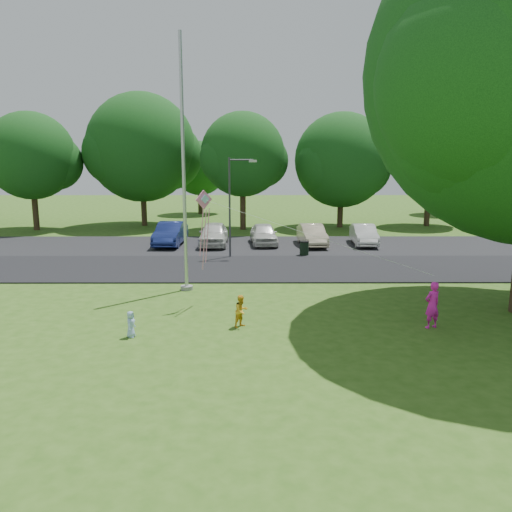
{
  "coord_description": "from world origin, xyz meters",
  "views": [
    {
      "loc": [
        -0.73,
        -14.85,
        5.26
      ],
      "look_at": [
        -0.66,
        4.0,
        1.6
      ],
      "focal_mm": 35.0,
      "sensor_mm": 36.0,
      "label": 1
    }
  ],
  "objects_px": {
    "flagpole": "(184,188)",
    "street_lamp": "(234,198)",
    "trash_can": "(304,249)",
    "woman": "(432,305)",
    "child_blue": "(131,324)",
    "kite": "(209,212)",
    "child_yellow": "(241,311)"
  },
  "relations": [
    {
      "from": "child_yellow",
      "to": "flagpole",
      "type": "bearing_deg",
      "value": 72.07
    },
    {
      "from": "flagpole",
      "to": "child_blue",
      "type": "relative_size",
      "value": 12.42
    },
    {
      "from": "woman",
      "to": "kite",
      "type": "height_order",
      "value": "kite"
    },
    {
      "from": "kite",
      "to": "flagpole",
      "type": "bearing_deg",
      "value": 78.24
    },
    {
      "from": "child_blue",
      "to": "street_lamp",
      "type": "bearing_deg",
      "value": -2.29
    },
    {
      "from": "street_lamp",
      "to": "child_yellow",
      "type": "xyz_separation_m",
      "value": [
        0.69,
        -11.46,
        -2.7
      ]
    },
    {
      "from": "trash_can",
      "to": "street_lamp",
      "type": "bearing_deg",
      "value": -173.95
    },
    {
      "from": "trash_can",
      "to": "woman",
      "type": "distance_m",
      "value": 12.34
    },
    {
      "from": "street_lamp",
      "to": "trash_can",
      "type": "height_order",
      "value": "street_lamp"
    },
    {
      "from": "woman",
      "to": "child_yellow",
      "type": "xyz_separation_m",
      "value": [
        -6.02,
        0.13,
        -0.23
      ]
    },
    {
      "from": "trash_can",
      "to": "woman",
      "type": "bearing_deg",
      "value": -76.67
    },
    {
      "from": "child_blue",
      "to": "flagpole",
      "type": "bearing_deg",
      "value": 0.03
    },
    {
      "from": "trash_can",
      "to": "flagpole",
      "type": "bearing_deg",
      "value": -127.42
    },
    {
      "from": "flagpole",
      "to": "woman",
      "type": "bearing_deg",
      "value": -29.59
    },
    {
      "from": "woman",
      "to": "trash_can",
      "type": "bearing_deg",
      "value": -100.18
    },
    {
      "from": "child_yellow",
      "to": "kite",
      "type": "bearing_deg",
      "value": 72.18
    },
    {
      "from": "flagpole",
      "to": "street_lamp",
      "type": "distance_m",
      "value": 7.09
    },
    {
      "from": "woman",
      "to": "flagpole",
      "type": "bearing_deg",
      "value": -53.1
    },
    {
      "from": "child_blue",
      "to": "kite",
      "type": "bearing_deg",
      "value": -23.11
    },
    {
      "from": "kite",
      "to": "child_yellow",
      "type": "bearing_deg",
      "value": -101.55
    },
    {
      "from": "street_lamp",
      "to": "child_yellow",
      "type": "bearing_deg",
      "value": -93.41
    },
    {
      "from": "flagpole",
      "to": "child_blue",
      "type": "height_order",
      "value": "flagpole"
    },
    {
      "from": "trash_can",
      "to": "child_yellow",
      "type": "distance_m",
      "value": 12.28
    },
    {
      "from": "street_lamp",
      "to": "woman",
      "type": "relative_size",
      "value": 3.57
    },
    {
      "from": "woman",
      "to": "child_blue",
      "type": "bearing_deg",
      "value": -18.65
    },
    {
      "from": "flagpole",
      "to": "child_blue",
      "type": "distance_m",
      "value": 6.77
    },
    {
      "from": "child_yellow",
      "to": "child_blue",
      "type": "xyz_separation_m",
      "value": [
        -3.3,
        -0.92,
        -0.12
      ]
    },
    {
      "from": "street_lamp",
      "to": "kite",
      "type": "xyz_separation_m",
      "value": [
        -0.51,
        -9.11,
        0.19
      ]
    },
    {
      "from": "child_yellow",
      "to": "child_blue",
      "type": "bearing_deg",
      "value": 150.65
    },
    {
      "from": "flagpole",
      "to": "street_lamp",
      "type": "height_order",
      "value": "flagpole"
    },
    {
      "from": "flagpole",
      "to": "woman",
      "type": "distance_m",
      "value": 10.23
    },
    {
      "from": "woman",
      "to": "kite",
      "type": "distance_m",
      "value": 8.09
    }
  ]
}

